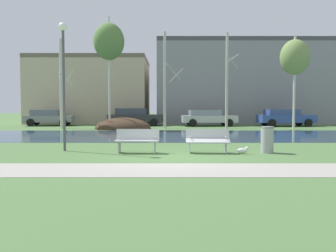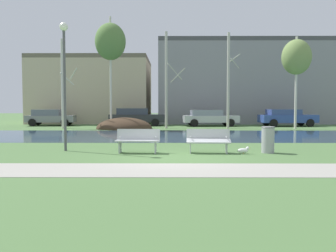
{
  "view_description": "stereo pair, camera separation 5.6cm",
  "coord_description": "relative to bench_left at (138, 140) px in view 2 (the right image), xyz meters",
  "views": [
    {
      "loc": [
        -0.16,
        -12.14,
        1.74
      ],
      "look_at": [
        -0.18,
        1.69,
        0.97
      ],
      "focal_mm": 39.14,
      "sensor_mm": 36.0,
      "label": 1
    },
    {
      "loc": [
        -0.1,
        -12.14,
        1.74
      ],
      "look_at": [
        -0.18,
        1.69,
        0.97
      ],
      "focal_mm": 39.14,
      "sensor_mm": 36.0,
      "label": 2
    }
  ],
  "objects": [
    {
      "name": "ground_plane",
      "position": [
        1.29,
        8.76,
        -0.47
      ],
      "size": [
        120.0,
        120.0,
        0.0
      ],
      "primitive_type": "plane",
      "color": "#4C703D"
    },
    {
      "name": "paved_path_strip",
      "position": [
        1.29,
        -3.58,
        -0.47
      ],
      "size": [
        60.0,
        2.13,
        0.01
      ],
      "primitive_type": "cube",
      "color": "#9E998E",
      "rests_on": "ground"
    },
    {
      "name": "river_band",
      "position": [
        1.29,
        7.8,
        -0.47
      ],
      "size": [
        80.0,
        8.4,
        0.01
      ],
      "primitive_type": "cube",
      "color": "#2D475B",
      "rests_on": "ground"
    },
    {
      "name": "soil_mound",
      "position": [
        -2.25,
        13.88,
        -0.47
      ],
      "size": [
        4.18,
        3.44,
        1.7
      ],
      "primitive_type": "ellipsoid",
      "color": "#423021",
      "rests_on": "ground"
    },
    {
      "name": "bench_left",
      "position": [
        0.0,
        0.0,
        0.0
      ],
      "size": [
        1.62,
        0.64,
        0.87
      ],
      "color": "#B2B5B7",
      "rests_on": "ground"
    },
    {
      "name": "bench_right",
      "position": [
        2.59,
        0.0,
        0.0
      ],
      "size": [
        1.62,
        0.64,
        0.87
      ],
      "color": "#B2B5B7",
      "rests_on": "ground"
    },
    {
      "name": "trash_bin",
      "position": [
        4.78,
        0.02,
        0.03
      ],
      "size": [
        0.49,
        0.49,
        0.97
      ],
      "color": "#999B9E",
      "rests_on": "ground"
    },
    {
      "name": "seagull",
      "position": [
        3.83,
        -0.28,
        -0.34
      ],
      "size": [
        0.46,
        0.17,
        0.27
      ],
      "color": "white",
      "rests_on": "ground"
    },
    {
      "name": "streetlamp",
      "position": [
        -2.84,
        0.59,
        2.83
      ],
      "size": [
        0.32,
        0.32,
        4.87
      ],
      "color": "#4C4C51",
      "rests_on": "ground"
    },
    {
      "name": "birch_far_left",
      "position": [
        -6.91,
        14.34,
        2.93
      ],
      "size": [
        1.29,
        2.05,
        6.75
      ],
      "color": "beige",
      "rests_on": "ground"
    },
    {
      "name": "birch_left",
      "position": [
        -3.22,
        13.84,
        5.95
      ],
      "size": [
        2.26,
        2.26,
        8.27
      ],
      "color": "beige",
      "rests_on": "ground"
    },
    {
      "name": "birch_center_left",
      "position": [
        0.94,
        14.46,
        3.21
      ],
      "size": [
        1.53,
        2.63,
        7.3
      ],
      "color": "#BCB7A8",
      "rests_on": "ground"
    },
    {
      "name": "birch_center",
      "position": [
        5.62,
        14.53,
        3.21
      ],
      "size": [
        0.98,
        1.7,
        7.24
      ],
      "color": "#BCB7A8",
      "rests_on": "ground"
    },
    {
      "name": "birch_center_right",
      "position": [
        10.46,
        13.73,
        4.79
      ],
      "size": [
        2.14,
        2.14,
        6.79
      ],
      "color": "beige",
      "rests_on": "ground"
    },
    {
      "name": "parked_van_nearest_grey",
      "position": [
        -9.2,
        18.11,
        0.27
      ],
      "size": [
        4.18,
        2.22,
        1.4
      ],
      "color": "slate",
      "rests_on": "ground"
    },
    {
      "name": "parked_sedan_second_dark",
      "position": [
        -1.79,
        18.12,
        0.32
      ],
      "size": [
        4.85,
        2.26,
        1.5
      ],
      "color": "#282B30",
      "rests_on": "ground"
    },
    {
      "name": "parked_hatch_third_silver",
      "position": [
        4.51,
        17.52,
        0.26
      ],
      "size": [
        4.72,
        2.27,
        1.36
      ],
      "color": "#B2B5BC",
      "rests_on": "ground"
    },
    {
      "name": "parked_wagon_fourth_blue",
      "position": [
        10.95,
        17.28,
        0.29
      ],
      "size": [
        4.76,
        2.28,
        1.42
      ],
      "color": "#2D4793",
      "rests_on": "ground"
    },
    {
      "name": "building_beige_block",
      "position": [
        -6.72,
        24.88,
        2.79
      ],
      "size": [
        11.37,
        9.22,
        6.53
      ],
      "color": "#BCAD8E",
      "rests_on": "ground"
    },
    {
      "name": "building_grey_warehouse",
      "position": [
        8.98,
        24.92,
        3.54
      ],
      "size": [
        17.76,
        9.71,
        8.02
      ],
      "color": "gray",
      "rests_on": "ground"
    }
  ]
}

